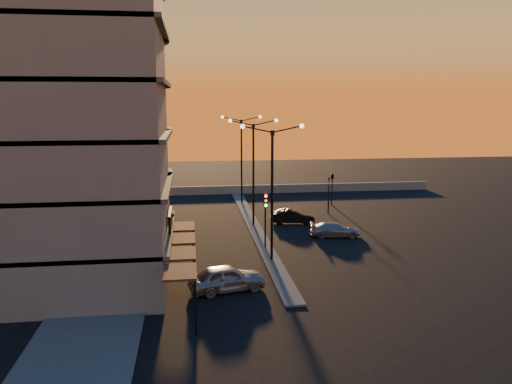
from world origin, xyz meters
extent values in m
plane|color=black|center=(0.00, 0.00, 0.00)|extent=(120.00, 120.00, 0.00)
cube|color=#444542|center=(-10.50, 4.00, 0.06)|extent=(5.00, 40.00, 0.12)
cube|color=#444542|center=(0.00, 10.00, 0.06)|extent=(1.20, 36.00, 0.12)
cube|color=slate|center=(2.00, 26.00, 0.50)|extent=(44.00, 0.50, 1.00)
cylinder|color=slate|center=(-14.00, 2.00, 12.50)|extent=(14.00, 14.00, 25.00)
cube|color=slate|center=(-14.00, -3.00, 12.50)|extent=(14.00, 10.00, 25.00)
cylinder|color=black|center=(-14.00, 2.00, 1.60)|extent=(14.16, 14.16, 2.40)
cube|color=black|center=(-6.80, -2.00, 3.60)|extent=(0.15, 3.20, 1.20)
cylinder|color=black|center=(0.00, 0.00, 4.50)|extent=(0.18, 0.18, 9.00)
cube|color=black|center=(0.00, 0.00, 8.90)|extent=(0.25, 0.25, 0.35)
sphere|color=#FFE5B2|center=(-2.00, 0.00, 9.35)|extent=(0.32, 0.32, 0.32)
sphere|color=#FFE5B2|center=(2.00, 0.00, 9.35)|extent=(0.32, 0.32, 0.32)
cylinder|color=black|center=(0.00, 10.00, 4.50)|extent=(0.18, 0.18, 9.00)
cube|color=black|center=(0.00, 10.00, 8.90)|extent=(0.25, 0.25, 0.35)
sphere|color=#FFE5B2|center=(-2.00, 10.00, 9.35)|extent=(0.32, 0.32, 0.32)
sphere|color=#FFE5B2|center=(2.00, 10.00, 9.35)|extent=(0.32, 0.32, 0.32)
cylinder|color=black|center=(0.00, 20.00, 4.50)|extent=(0.18, 0.18, 9.00)
cube|color=black|center=(0.00, 20.00, 8.90)|extent=(0.25, 0.25, 0.35)
sphere|color=#FFE5B2|center=(-2.00, 20.00, 9.35)|extent=(0.32, 0.32, 0.32)
sphere|color=#FFE5B2|center=(2.00, 20.00, 9.35)|extent=(0.32, 0.32, 0.32)
cylinder|color=black|center=(0.00, 3.00, 1.60)|extent=(0.12, 0.12, 3.20)
cube|color=black|center=(0.00, 2.82, 3.75)|extent=(0.28, 0.16, 1.00)
sphere|color=#FF0C05|center=(0.00, 2.72, 4.10)|extent=(0.20, 0.20, 0.20)
sphere|color=orange|center=(0.00, 2.72, 3.75)|extent=(0.20, 0.20, 0.20)
sphere|color=#0CFF26|center=(0.00, 2.72, 3.40)|extent=(0.20, 0.20, 0.20)
cylinder|color=black|center=(8.00, 14.00, 1.40)|extent=(0.12, 0.12, 2.80)
imported|color=black|center=(8.00, 14.00, 3.20)|extent=(0.13, 0.16, 0.80)
cylinder|color=black|center=(9.50, 18.00, 1.40)|extent=(0.12, 0.12, 2.80)
imported|color=black|center=(9.50, 18.00, 3.20)|extent=(0.42, 1.99, 0.80)
imported|color=gray|center=(-3.50, -5.10, 0.77)|extent=(4.79, 2.76, 1.53)
imported|color=black|center=(3.65, 10.53, 0.66)|extent=(4.17, 2.03, 1.32)
imported|color=#94979B|center=(6.23, 5.61, 0.59)|extent=(4.29, 2.24, 1.19)
camera|label=1|loc=(-5.50, -32.93, 10.97)|focal=35.00mm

